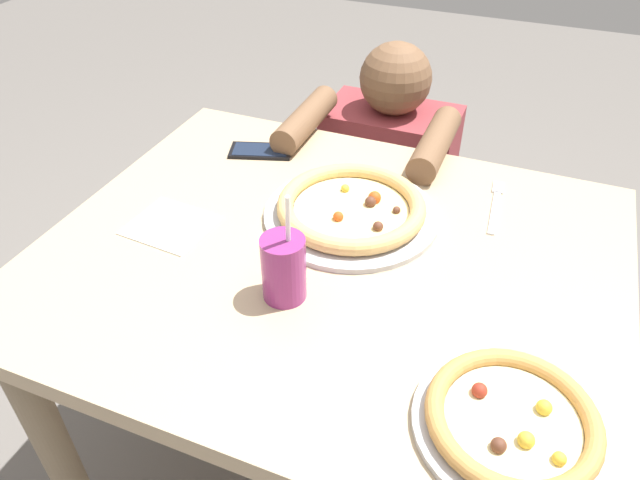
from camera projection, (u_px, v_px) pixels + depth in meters
ground_plane at (327, 465)px, 1.61m from camera, size 8.00×8.00×0.00m
dining_table at (329, 295)px, 1.22m from camera, size 1.11×0.92×0.75m
pizza_near at (512, 421)px, 0.82m from camera, size 0.28×0.28×0.04m
pizza_far at (351, 209)px, 1.22m from camera, size 0.36×0.36×0.05m
drink_cup_colored at (284, 268)px, 1.01m from camera, size 0.08×0.08×0.22m
paper_napkin at (170, 225)px, 1.21m from camera, size 0.17×0.16×0.00m
fork at (496, 204)px, 1.27m from camera, size 0.03×0.20×0.00m
cell_phone at (261, 151)px, 1.45m from camera, size 0.17×0.12×0.01m
diner_seated at (385, 204)px, 1.85m from camera, size 0.41×0.52×0.93m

